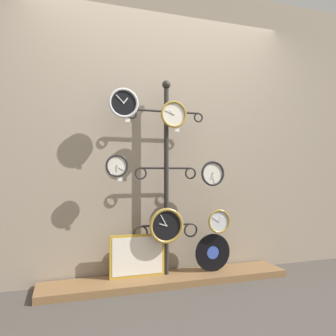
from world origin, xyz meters
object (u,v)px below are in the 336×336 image
(clock_middle_left, at_px, (117,166))
(vinyl_record, at_px, (213,253))
(clock_bottom_right, at_px, (219,221))
(clock_middle_right, at_px, (213,174))
(picture_frame, at_px, (137,256))
(display_stand, at_px, (166,207))
(clock_top_center, at_px, (174,114))
(clock_top_left, at_px, (124,103))
(clock_bottom_center, at_px, (166,226))

(clock_middle_left, height_order, vinyl_record, clock_middle_left)
(clock_bottom_right, height_order, vinyl_record, clock_bottom_right)
(clock_middle_right, relative_size, picture_frame, 0.48)
(display_stand, xyz_separation_m, picture_frame, (-0.27, -0.01, -0.42))
(clock_top_center, xyz_separation_m, clock_middle_right, (0.38, 0.01, -0.52))
(display_stand, height_order, clock_top_center, display_stand)
(clock_top_left, relative_size, vinyl_record, 0.74)
(clock_middle_left, distance_m, picture_frame, 0.81)
(display_stand, xyz_separation_m, clock_top_left, (-0.41, -0.08, 0.90))
(display_stand, distance_m, vinyl_record, 0.61)
(clock_top_left, bearing_deg, clock_bottom_right, -1.92)
(clock_top_left, height_order, vinyl_record, clock_top_left)
(clock_middle_left, distance_m, clock_bottom_right, 1.06)
(clock_top_center, xyz_separation_m, picture_frame, (-0.30, 0.09, -1.24))
(display_stand, height_order, clock_middle_right, display_stand)
(clock_top_left, bearing_deg, picture_frame, 27.19)
(display_stand, bearing_deg, clock_top_center, -70.52)
(clock_top_left, bearing_deg, clock_middle_right, -0.48)
(clock_bottom_center, bearing_deg, vinyl_record, 3.85)
(picture_frame, bearing_deg, clock_bottom_center, -19.40)
(clock_top_center, bearing_deg, picture_frame, 162.95)
(clock_middle_right, distance_m, clock_bottom_right, 0.44)
(display_stand, distance_m, clock_bottom_center, 0.18)
(clock_top_left, xyz_separation_m, clock_middle_left, (-0.06, -0.01, -0.53))
(clock_top_left, bearing_deg, vinyl_record, 1.26)
(clock_middle_left, relative_size, clock_middle_right, 0.82)
(clock_middle_left, distance_m, clock_bottom_center, 0.68)
(vinyl_record, bearing_deg, clock_bottom_center, -176.15)
(clock_top_center, bearing_deg, display_stand, 109.48)
(clock_top_left, bearing_deg, display_stand, 11.09)
(clock_middle_right, bearing_deg, clock_bottom_right, -23.21)
(clock_top_center, relative_size, picture_frame, 0.49)
(clock_top_center, relative_size, vinyl_record, 0.70)
(clock_middle_right, xyz_separation_m, clock_bottom_center, (-0.45, -0.01, -0.46))
(display_stand, xyz_separation_m, clock_top_center, (0.04, -0.10, 0.82))
(clock_top_left, distance_m, vinyl_record, 1.57)
(clock_middle_right, relative_size, clock_bottom_right, 1.05)
(clock_top_left, bearing_deg, clock_top_center, -2.81)
(clock_top_center, bearing_deg, clock_middle_right, 2.20)
(clock_top_left, distance_m, clock_bottom_center, 1.12)
(clock_bottom_right, bearing_deg, clock_bottom_center, 178.09)
(clock_bottom_center, relative_size, clock_bottom_right, 1.42)
(clock_middle_right, distance_m, vinyl_record, 0.73)
(vinyl_record, relative_size, picture_frame, 0.71)
(clock_top_center, bearing_deg, vinyl_record, 5.78)
(clock_top_center, height_order, clock_bottom_center, clock_top_center)
(display_stand, height_order, clock_bottom_right, display_stand)
(clock_bottom_right, bearing_deg, display_stand, 166.99)
(clock_middle_left, bearing_deg, clock_bottom_right, -1.01)
(clock_bottom_center, xyz_separation_m, clock_bottom_right, (0.50, -0.02, 0.02))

